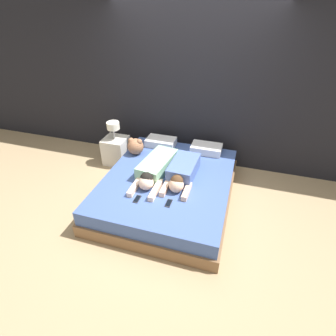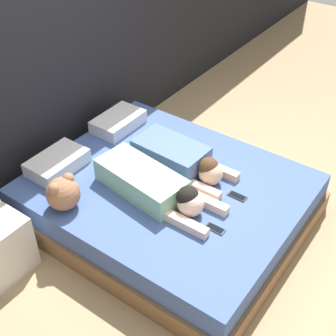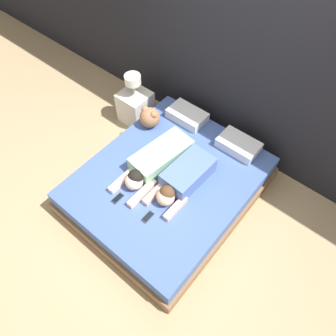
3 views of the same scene
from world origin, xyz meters
TOP-DOWN VIEW (x-y plane):
  - ground_plane at (0.00, 0.00)m, footprint 12.00×12.00m
  - wall_back at (0.00, 1.23)m, footprint 12.00×0.06m
  - bed at (0.00, 0.00)m, footprint 1.81×2.16m
  - pillow_head_left at (-0.39, 0.86)m, footprint 0.49×0.31m
  - pillow_head_right at (0.39, 0.86)m, footprint 0.49×0.31m
  - person_left at (-0.20, -0.00)m, footprint 0.43×1.10m
  - person_right at (0.20, 0.01)m, footprint 0.37×0.88m
  - cell_phone_left at (-0.23, -0.59)m, footprint 0.07×0.15m
  - cell_phone_right at (0.18, -0.55)m, footprint 0.07×0.15m
  - plush_toy at (-0.69, 0.47)m, footprint 0.26×0.26m
  - nightstand at (-1.19, 0.71)m, footprint 0.40×0.40m

SIDE VIEW (x-z plane):
  - ground_plane at x=0.00m, z-range 0.00..0.00m
  - bed at x=0.00m, z-range 0.00..0.39m
  - nightstand at x=-1.19m, z-range -0.12..0.66m
  - cell_phone_left at x=-0.23m, z-range 0.39..0.40m
  - cell_phone_right at x=0.18m, z-range 0.39..0.40m
  - pillow_head_left at x=-0.39m, z-range 0.39..0.51m
  - pillow_head_right at x=0.39m, z-range 0.39..0.51m
  - person_left at x=-0.20m, z-range 0.37..0.61m
  - person_right at x=0.20m, z-range 0.38..0.61m
  - plush_toy at x=-0.69m, z-range 0.39..0.66m
  - wall_back at x=0.00m, z-range 0.00..2.60m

